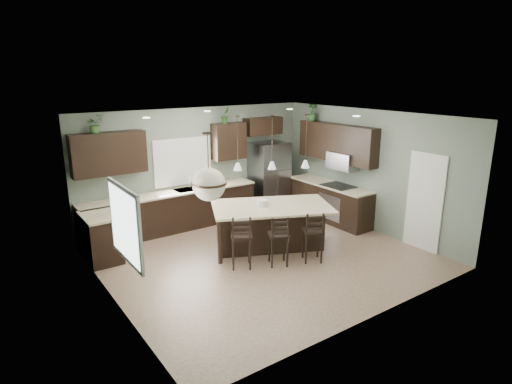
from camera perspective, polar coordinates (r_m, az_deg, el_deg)
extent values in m
plane|color=#9E8466|center=(8.75, 0.98, -8.60)|extent=(6.00, 6.00, 0.00)
cube|color=white|center=(9.46, 21.56, -1.26)|extent=(0.04, 0.82, 2.04)
cube|color=white|center=(10.34, -9.76, 4.03)|extent=(1.35, 0.02, 1.00)
cube|color=white|center=(6.24, -17.18, -4.15)|extent=(0.02, 1.10, 1.00)
cube|color=black|center=(8.96, -19.95, -5.87)|extent=(0.60, 0.90, 0.90)
cube|color=beige|center=(8.81, -20.10, -3.00)|extent=(0.66, 0.96, 0.04)
cube|color=black|center=(10.19, -11.07, -2.62)|extent=(4.20, 0.60, 0.90)
cube|color=beige|center=(10.04, -11.16, -0.10)|extent=(4.20, 0.66, 0.04)
cube|color=gray|center=(10.21, -8.87, 0.38)|extent=(0.70, 0.45, 0.01)
cylinder|color=silver|center=(10.15, -8.82, 1.13)|extent=(0.02, 0.02, 0.28)
cube|color=black|center=(9.52, -19.03, 4.86)|extent=(1.55, 0.34, 0.90)
cube|color=black|center=(10.70, -3.65, 6.78)|extent=(0.85, 0.34, 0.90)
cube|color=black|center=(11.23, 0.95, 8.78)|extent=(1.05, 0.34, 0.45)
cube|color=black|center=(10.87, 9.84, -1.39)|extent=(0.60, 2.35, 0.90)
cube|color=beige|center=(10.73, 9.88, 0.99)|extent=(0.66, 2.35, 0.04)
cube|color=black|center=(10.54, 10.93, 0.81)|extent=(0.58, 0.75, 0.02)
cube|color=gray|center=(10.48, 9.71, -2.04)|extent=(0.01, 0.72, 0.60)
cube|color=black|center=(10.63, 10.72, 6.48)|extent=(0.34, 2.35, 0.90)
cube|color=gray|center=(10.47, 11.49, 4.09)|extent=(0.40, 0.75, 0.40)
cube|color=gray|center=(11.34, 1.75, 2.03)|extent=(0.90, 0.74, 1.85)
cube|color=black|center=(9.03, 2.06, -4.63)|extent=(2.79, 2.28, 0.92)
cylinder|color=silver|center=(8.82, 0.83, -1.46)|extent=(0.24, 0.24, 0.14)
cube|color=black|center=(8.11, -1.97, -6.54)|extent=(0.54, 0.54, 1.06)
cube|color=black|center=(8.22, 3.01, -6.43)|extent=(0.50, 0.50, 1.01)
cube|color=black|center=(8.44, 7.55, -5.85)|extent=(0.52, 0.52, 1.04)
imported|color=#305927|center=(9.34, -20.72, 8.48)|extent=(0.42, 0.39, 0.37)
imported|color=#305A27|center=(10.54, -4.10, 10.18)|extent=(0.23, 0.19, 0.39)
imported|color=#2B5927|center=(11.16, 7.51, 10.50)|extent=(0.31, 0.31, 0.43)
plane|color=slate|center=(10.56, -7.80, 3.51)|extent=(6.00, 0.00, 6.00)
plane|color=slate|center=(6.36, 15.79, -5.10)|extent=(6.00, 0.00, 6.00)
plane|color=slate|center=(7.02, -19.26, -3.45)|extent=(0.00, 5.50, 5.50)
plane|color=slate|center=(10.28, 14.70, 2.81)|extent=(0.00, 5.50, 5.50)
plane|color=white|center=(8.02, 1.07, 9.98)|extent=(6.00, 6.00, 0.00)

